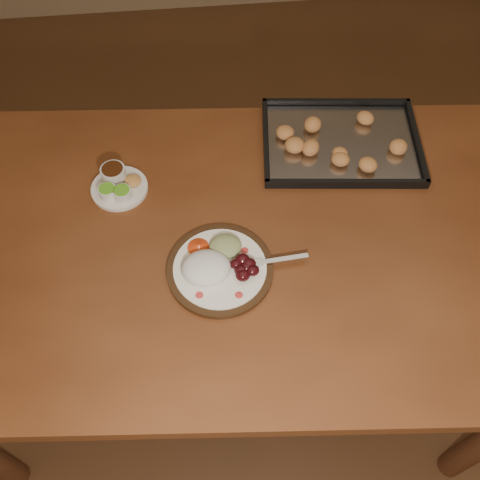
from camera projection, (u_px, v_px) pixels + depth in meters
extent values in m
plane|color=brown|center=(301.00, 317.00, 1.99)|extent=(4.00, 4.00, 0.00)
cube|color=brown|center=(230.00, 243.00, 1.29)|extent=(1.57, 1.02, 0.04)
cylinder|color=#4D2A17|center=(30.00, 214.00, 1.81)|extent=(0.07, 0.07, 0.71)
cylinder|color=#4D2A17|center=(429.00, 207.00, 1.82)|extent=(0.07, 0.07, 0.71)
cylinder|color=black|center=(220.00, 270.00, 1.22)|extent=(0.24, 0.24, 0.01)
cylinder|color=white|center=(220.00, 268.00, 1.21)|extent=(0.21, 0.21, 0.01)
ellipsoid|color=red|center=(199.00, 295.00, 1.17)|extent=(0.02, 0.02, 0.00)
ellipsoid|color=red|center=(239.00, 295.00, 1.17)|extent=(0.02, 0.02, 0.00)
ellipsoid|color=red|center=(245.00, 250.00, 1.24)|extent=(0.02, 0.02, 0.00)
ellipsoid|color=red|center=(185.00, 265.00, 1.22)|extent=(0.02, 0.02, 0.00)
ellipsoid|color=white|center=(206.00, 268.00, 1.20)|extent=(0.12, 0.10, 0.05)
ellipsoid|color=#460A11|center=(241.00, 270.00, 1.19)|extent=(0.03, 0.03, 0.02)
ellipsoid|color=#460A11|center=(249.00, 264.00, 1.20)|extent=(0.03, 0.03, 0.02)
ellipsoid|color=#460A11|center=(242.00, 260.00, 1.21)|extent=(0.03, 0.03, 0.02)
ellipsoid|color=#460A11|center=(253.00, 270.00, 1.19)|extent=(0.03, 0.03, 0.02)
ellipsoid|color=#460A11|center=(236.00, 264.00, 1.20)|extent=(0.03, 0.03, 0.02)
ellipsoid|color=#460A11|center=(247.00, 267.00, 1.20)|extent=(0.03, 0.03, 0.02)
ellipsoid|color=#460A11|center=(243.00, 275.00, 1.19)|extent=(0.03, 0.03, 0.02)
ellipsoid|color=tan|center=(225.00, 246.00, 1.23)|extent=(0.08, 0.07, 0.03)
cone|color=#EB4015|center=(199.00, 246.00, 1.23)|extent=(0.07, 0.07, 0.02)
cube|color=silver|center=(283.00, 259.00, 1.22)|extent=(0.12, 0.02, 0.00)
cube|color=silver|center=(256.00, 263.00, 1.21)|extent=(0.03, 0.02, 0.00)
cylinder|color=silver|center=(248.00, 267.00, 1.21)|extent=(0.03, 0.00, 0.00)
cylinder|color=silver|center=(247.00, 265.00, 1.21)|extent=(0.03, 0.00, 0.00)
cylinder|color=silver|center=(247.00, 263.00, 1.21)|extent=(0.03, 0.00, 0.00)
cylinder|color=silver|center=(247.00, 261.00, 1.22)|extent=(0.03, 0.00, 0.00)
cylinder|color=silver|center=(120.00, 188.00, 1.36)|extent=(0.14, 0.14, 0.01)
cylinder|color=silver|center=(108.00, 192.00, 1.33)|extent=(0.04, 0.04, 0.03)
cylinder|color=#5AAB22|center=(107.00, 189.00, 1.31)|extent=(0.04, 0.04, 0.00)
cylinder|color=silver|center=(123.00, 194.00, 1.32)|extent=(0.04, 0.04, 0.03)
cylinder|color=#5AAB22|center=(122.00, 190.00, 1.31)|extent=(0.04, 0.04, 0.00)
cylinder|color=silver|center=(114.00, 174.00, 1.35)|extent=(0.06, 0.06, 0.04)
cylinder|color=#381A0A|center=(112.00, 169.00, 1.34)|extent=(0.05, 0.05, 0.00)
ellipsoid|color=#DC8E4D|center=(133.00, 180.00, 1.35)|extent=(0.04, 0.04, 0.02)
cube|color=black|center=(340.00, 144.00, 1.44)|extent=(0.45, 0.35, 0.01)
cube|color=black|center=(336.00, 102.00, 1.52)|extent=(0.42, 0.06, 0.02)
cube|color=black|center=(347.00, 183.00, 1.35)|extent=(0.42, 0.06, 0.02)
cube|color=black|center=(417.00, 140.00, 1.43)|extent=(0.04, 0.31, 0.02)
cube|color=black|center=(266.00, 140.00, 1.43)|extent=(0.04, 0.31, 0.02)
cube|color=silver|center=(341.00, 143.00, 1.44)|extent=(0.42, 0.32, 0.00)
ellipsoid|color=#E2924F|center=(361.00, 138.00, 1.42)|extent=(0.05, 0.04, 0.03)
ellipsoid|color=#E2924F|center=(373.00, 128.00, 1.45)|extent=(0.06, 0.06, 0.03)
ellipsoid|color=#E2924F|center=(346.00, 115.00, 1.47)|extent=(0.06, 0.06, 0.03)
ellipsoid|color=#E2924F|center=(325.00, 125.00, 1.45)|extent=(0.06, 0.06, 0.03)
ellipsoid|color=#E2924F|center=(313.00, 125.00, 1.45)|extent=(0.06, 0.06, 0.03)
ellipsoid|color=#E2924F|center=(322.00, 138.00, 1.42)|extent=(0.05, 0.04, 0.03)
ellipsoid|color=#E2924F|center=(309.00, 148.00, 1.40)|extent=(0.06, 0.06, 0.03)
ellipsoid|color=#E2924F|center=(337.00, 163.00, 1.38)|extent=(0.06, 0.06, 0.03)
ellipsoid|color=#E2924F|center=(359.00, 151.00, 1.40)|extent=(0.06, 0.06, 0.03)
ellipsoid|color=#E2924F|center=(372.00, 151.00, 1.40)|extent=(0.06, 0.06, 0.03)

